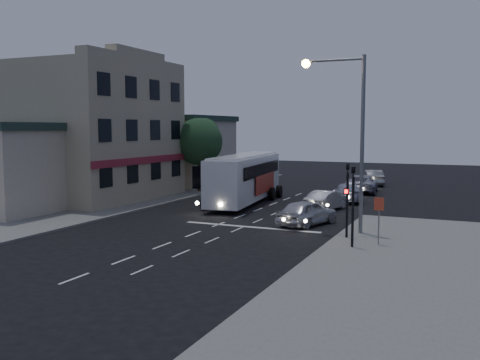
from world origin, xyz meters
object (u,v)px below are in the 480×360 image
at_px(streetlight, 350,123).
at_px(car_suv, 307,212).
at_px(car_sedan_a, 327,200).
at_px(traffic_signal_side, 353,197).
at_px(traffic_signal_main, 347,191).
at_px(tour_bus, 245,177).
at_px(street_tree, 199,140).
at_px(regulatory_sign, 379,213).
at_px(car_sedan_c, 362,184).
at_px(car_extra, 373,177).
at_px(car_sedan_b, 348,192).

bearing_deg(streetlight, car_suv, 149.12).
bearing_deg(streetlight, car_sedan_a, 112.18).
height_order(car_suv, traffic_signal_side, traffic_signal_side).
height_order(car_suv, traffic_signal_main, traffic_signal_main).
relative_size(tour_bus, streetlight, 1.31).
distance_m(streetlight, street_tree, 20.19).
height_order(car_suv, streetlight, streetlight).
bearing_deg(regulatory_sign, car_sedan_a, 116.75).
height_order(tour_bus, street_tree, street_tree).
relative_size(car_sedan_a, traffic_signal_main, 0.98).
bearing_deg(street_tree, tour_bus, -36.24).
height_order(car_sedan_c, car_extra, car_sedan_c).
xyz_separation_m(regulatory_sign, street_tree, (-17.51, 15.26, 2.90)).
bearing_deg(car_sedan_b, regulatory_sign, 88.83).
xyz_separation_m(traffic_signal_side, streetlight, (-0.96, 3.40, 3.31)).
bearing_deg(car_sedan_c, streetlight, 92.15).
distance_m(regulatory_sign, street_tree, 23.40).
bearing_deg(car_sedan_a, traffic_signal_main, 122.59).
bearing_deg(tour_bus, car_suv, -51.94).
bearing_deg(traffic_signal_main, car_sedan_c, 98.94).
bearing_deg(traffic_signal_side, car_sedan_b, 103.16).
height_order(car_sedan_c, regulatory_sign, regulatory_sign).
relative_size(car_suv, car_sedan_b, 0.92).
bearing_deg(car_sedan_b, traffic_signal_side, 84.42).
relative_size(car_extra, regulatory_sign, 2.01).
height_order(car_sedan_b, car_extra, car_extra).
bearing_deg(traffic_signal_side, car_extra, 98.10).
bearing_deg(traffic_signal_side, regulatory_sign, 43.92).
height_order(tour_bus, traffic_signal_main, traffic_signal_main).
bearing_deg(car_sedan_a, car_suv, 106.08).
height_order(tour_bus, streetlight, streetlight).
relative_size(traffic_signal_side, regulatory_sign, 1.86).
relative_size(car_extra, traffic_signal_main, 1.08).
bearing_deg(traffic_signal_main, car_sedan_b, 102.22).
bearing_deg(car_sedan_b, street_tree, -20.87).
xyz_separation_m(car_sedan_c, traffic_signal_side, (3.83, -21.88, 1.68)).
distance_m(car_sedan_a, streetlight, 9.60).
distance_m(traffic_signal_main, streetlight, 3.61).
xyz_separation_m(car_extra, regulatory_sign, (5.00, -27.18, 0.87)).
height_order(car_suv, car_sedan_b, car_suv).
bearing_deg(streetlight, traffic_signal_side, -74.30).
height_order(car_sedan_b, traffic_signal_main, traffic_signal_main).
xyz_separation_m(tour_bus, traffic_signal_main, (9.61, -9.71, 0.50)).
height_order(car_sedan_b, regulatory_sign, regulatory_sign).
distance_m(traffic_signal_main, traffic_signal_side, 2.10).
bearing_deg(streetlight, street_tree, 140.49).
bearing_deg(streetlight, car_extra, 97.02).
xyz_separation_m(car_sedan_a, car_sedan_b, (0.35, 4.80, 0.02)).
distance_m(car_suv, car_sedan_c, 16.88).
bearing_deg(regulatory_sign, tour_bus, 136.54).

